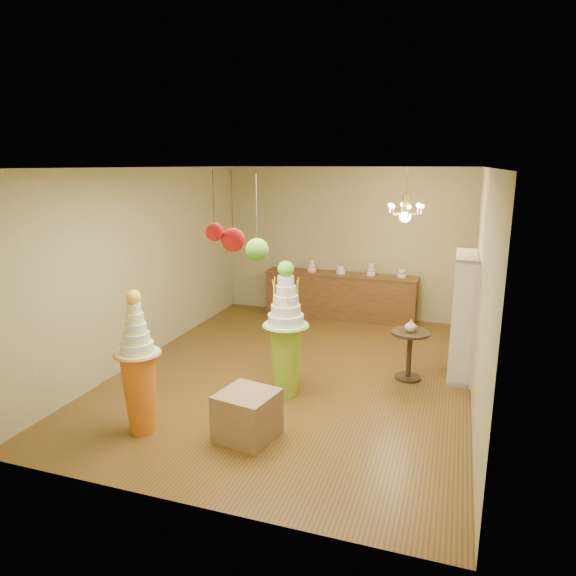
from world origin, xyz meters
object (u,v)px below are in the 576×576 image
(pedestal_green, at_px, (286,342))
(pedestal_orange, at_px, (139,380))
(sideboard, at_px, (340,295))
(round_table, at_px, (409,348))

(pedestal_green, bearing_deg, pedestal_orange, -131.28)
(pedestal_orange, bearing_deg, pedestal_green, 48.72)
(pedestal_orange, distance_m, sideboard, 5.32)
(pedestal_green, distance_m, pedestal_orange, 1.94)
(round_table, bearing_deg, pedestal_orange, -137.89)
(sideboard, height_order, round_table, sideboard)
(pedestal_orange, relative_size, round_table, 2.35)
(sideboard, xyz_separation_m, round_table, (1.63, -2.67, -0.01))
(pedestal_green, relative_size, sideboard, 0.61)
(pedestal_green, bearing_deg, round_table, 35.22)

